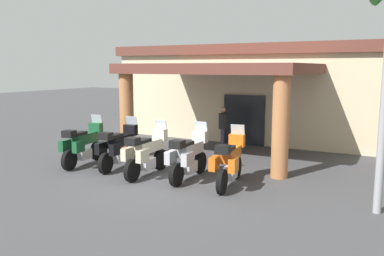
% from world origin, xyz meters
% --- Properties ---
extents(ground_plane, '(80.00, 80.00, 0.00)m').
position_xyz_m(ground_plane, '(0.00, 0.00, 0.00)').
color(ground_plane, '#424244').
extents(motel_building, '(13.38, 10.20, 4.23)m').
position_xyz_m(motel_building, '(-0.03, 8.53, 2.17)').
color(motel_building, beige).
rests_on(motel_building, ground_plane).
extents(motorcycle_green, '(0.82, 2.21, 1.61)m').
position_xyz_m(motorcycle_green, '(-3.34, 0.15, 0.70)').
color(motorcycle_green, black).
rests_on(motorcycle_green, ground_plane).
extents(motorcycle_black, '(0.78, 2.21, 1.61)m').
position_xyz_m(motorcycle_black, '(-2.02, 0.39, 0.70)').
color(motorcycle_black, black).
rests_on(motorcycle_black, ground_plane).
extents(motorcycle_cream, '(0.72, 2.21, 1.61)m').
position_xyz_m(motorcycle_cream, '(-0.71, 0.10, 0.70)').
color(motorcycle_cream, black).
rests_on(motorcycle_cream, ground_plane).
extents(motorcycle_silver, '(0.72, 2.21, 1.61)m').
position_xyz_m(motorcycle_silver, '(0.61, 0.36, 0.70)').
color(motorcycle_silver, black).
rests_on(motorcycle_silver, ground_plane).
extents(motorcycle_orange, '(0.82, 2.21, 1.61)m').
position_xyz_m(motorcycle_orange, '(1.92, 0.32, 0.70)').
color(motorcycle_orange, black).
rests_on(motorcycle_orange, ground_plane).
extents(pedestrian, '(0.32, 0.48, 1.73)m').
position_xyz_m(pedestrian, '(-0.29, 4.64, 1.00)').
color(pedestrian, '#3F334C').
rests_on(pedestrian, ground_plane).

